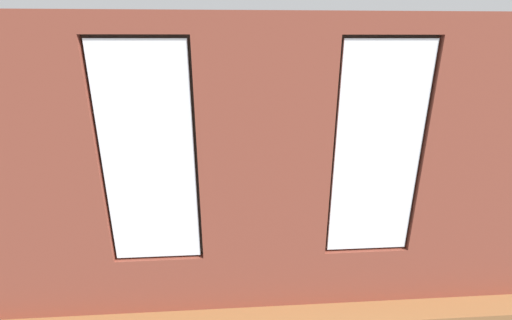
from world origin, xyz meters
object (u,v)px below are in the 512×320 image
(cup_ceramic, at_px, (251,171))
(remote_gray, at_px, (266,178))
(table_plant_small, at_px, (240,173))
(potted_plant_by_left_couch, at_px, (348,153))
(potted_plant_near_tv, at_px, (76,199))
(potted_plant_foreground_right, at_px, (126,143))
(candle_jar, at_px, (260,173))
(potted_plant_mid_room_small, at_px, (292,159))
(couch_by_window, at_px, (245,244))
(potted_plant_corner_near_left, at_px, (368,135))
(tv_flatscreen, at_px, (64,166))
(media_console, at_px, (72,206))
(potted_plant_corner_far_left, at_px, (473,221))
(couch_left, at_px, (396,186))
(coffee_table, at_px, (260,179))

(cup_ceramic, distance_m, remote_gray, 0.35)
(table_plant_small, height_order, remote_gray, table_plant_small)
(potted_plant_by_left_couch, relative_size, potted_plant_near_tv, 0.52)
(table_plant_small, xyz_separation_m, potted_plant_foreground_right, (2.39, -1.62, 0.11))
(candle_jar, xyz_separation_m, potted_plant_mid_room_small, (-0.74, -0.90, -0.06))
(couch_by_window, xyz_separation_m, potted_plant_corner_near_left, (-2.89, -3.50, 0.43))
(tv_flatscreen, relative_size, potted_plant_mid_room_small, 1.79)
(cup_ceramic, height_order, media_console, cup_ceramic)
(candle_jar, relative_size, remote_gray, 0.64)
(couch_by_window, distance_m, cup_ceramic, 2.10)
(cup_ceramic, xyz_separation_m, tv_flatscreen, (2.91, 0.71, 0.43))
(cup_ceramic, xyz_separation_m, potted_plant_corner_far_left, (-2.69, 2.19, 0.10))
(couch_left, height_order, cup_ceramic, couch_left)
(tv_flatscreen, bearing_deg, candle_jar, -168.93)
(coffee_table, distance_m, potted_plant_corner_near_left, 2.99)
(table_plant_small, distance_m, tv_flatscreen, 2.76)
(potted_plant_corner_far_left, xyz_separation_m, potted_plant_near_tv, (5.05, -0.54, 0.22))
(couch_left, distance_m, table_plant_small, 2.78)
(couch_left, height_order, candle_jar, couch_left)
(potted_plant_foreground_right, bearing_deg, coffee_table, 151.70)
(table_plant_small, height_order, potted_plant_near_tv, potted_plant_near_tv)
(couch_by_window, relative_size, media_console, 1.86)
(media_console, bearing_deg, potted_plant_mid_room_small, -158.39)
(cup_ceramic, bearing_deg, couch_left, 170.34)
(table_plant_small, height_order, potted_plant_foreground_right, potted_plant_foreground_right)
(potted_plant_corner_far_left, height_order, potted_plant_near_tv, potted_plant_near_tv)
(candle_jar, height_order, remote_gray, candle_jar)
(table_plant_small, bearing_deg, media_console, 9.89)
(media_console, bearing_deg, table_plant_small, -170.11)
(couch_left, distance_m, potted_plant_mid_room_small, 2.06)
(remote_gray, bearing_deg, potted_plant_mid_room_small, 126.23)
(couch_by_window, xyz_separation_m, potted_plant_foreground_right, (2.42, -3.46, 0.36))
(coffee_table, height_order, potted_plant_corner_near_left, potted_plant_corner_near_left)
(potted_plant_corner_far_left, relative_size, potted_plant_corner_near_left, 0.94)
(coffee_table, bearing_deg, candle_jar, 180.00)
(tv_flatscreen, height_order, potted_plant_foreground_right, tv_flatscreen)
(candle_jar, xyz_separation_m, potted_plant_foreground_right, (2.76, -1.49, 0.17))
(potted_plant_near_tv, distance_m, potted_plant_corner_near_left, 5.92)
(potted_plant_corner_far_left, bearing_deg, potted_plant_corner_near_left, -90.12)
(potted_plant_by_left_couch, bearing_deg, remote_gray, 33.31)
(potted_plant_mid_room_small, relative_size, potted_plant_corner_near_left, 0.55)
(couch_left, height_order, coffee_table, couch_left)
(cup_ceramic, xyz_separation_m, media_console, (2.91, 0.71, -0.24))
(media_console, bearing_deg, potted_plant_near_tv, 120.21)
(table_plant_small, xyz_separation_m, tv_flatscreen, (2.69, 0.47, 0.36))
(remote_gray, bearing_deg, cup_ceramic, -156.49)
(couch_by_window, bearing_deg, coffee_table, -99.72)
(media_console, relative_size, potted_plant_mid_room_small, 1.45)
(potted_plant_mid_room_small, bearing_deg, candle_jar, 50.81)
(potted_plant_by_left_couch, bearing_deg, coffee_table, 29.29)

